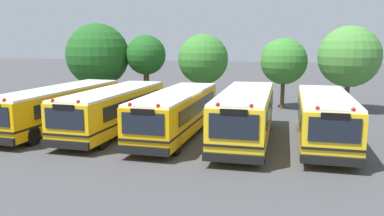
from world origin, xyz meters
name	(u,v)px	position (x,y,z in m)	size (l,w,h in m)	color
ground_plane	(179,136)	(0.00, 0.00, 0.00)	(160.00, 160.00, 0.00)	#424244
school_bus_0	(60,106)	(-7.53, 0.07, 1.36)	(2.78, 10.94, 2.58)	#EAA80C
school_bus_1	(114,109)	(-3.86, -0.09, 1.38)	(2.58, 10.16, 2.62)	yellow
school_bus_2	(177,112)	(-0.10, -0.08, 1.37)	(2.47, 10.19, 2.59)	#EAA80C
school_bus_3	(245,114)	(3.72, -0.27, 1.46)	(2.78, 10.10, 2.78)	yellow
school_bus_4	(325,118)	(7.68, 0.03, 1.41)	(2.63, 9.32, 2.68)	yellow
tree_0	(97,56)	(-9.77, 9.07, 4.02)	(5.17, 5.17, 6.65)	#4C3823
tree_1	(146,56)	(-5.73, 9.89, 4.02)	(3.24, 3.24, 5.71)	#4C3823
tree_2	(202,59)	(-1.28, 10.81, 3.79)	(4.08, 4.08, 5.79)	#4C3823
tree_3	(282,60)	(5.11, 10.66, 3.76)	(3.56, 3.56, 5.46)	#4C3823
tree_4	(348,56)	(9.82, 10.49, 4.13)	(4.50, 4.50, 6.34)	#4C3823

